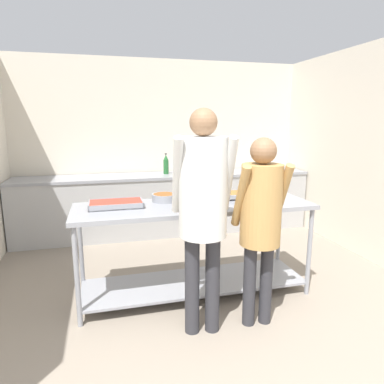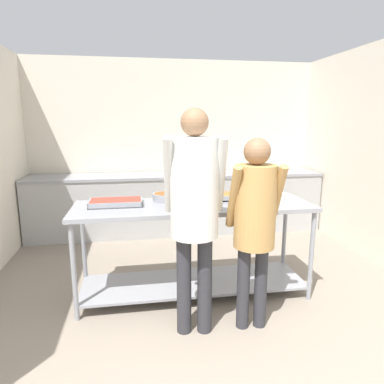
# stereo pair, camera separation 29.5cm
# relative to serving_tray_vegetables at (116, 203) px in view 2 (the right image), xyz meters

# --- Properties ---
(wall_rear) EXTENTS (4.61, 0.06, 2.65)m
(wall_rear) POSITION_rel_serving_tray_vegetables_xyz_m (0.83, 2.28, 0.37)
(wall_rear) COLOR beige
(wall_rear) RESTS_ON ground_plane
(back_counter) EXTENTS (4.45, 0.65, 0.92)m
(back_counter) POSITION_rel_serving_tray_vegetables_xyz_m (0.83, 1.91, -0.49)
(back_counter) COLOR #A8A8A8
(back_counter) RESTS_ON ground_plane
(serving_counter) EXTENTS (2.29, 0.71, 0.93)m
(serving_counter) POSITION_rel_serving_tray_vegetables_xyz_m (0.74, -0.09, -0.33)
(serving_counter) COLOR gray
(serving_counter) RESTS_ON ground_plane
(serving_tray_vegetables) EXTENTS (0.50, 0.30, 0.05)m
(serving_tray_vegetables) POSITION_rel_serving_tray_vegetables_xyz_m (0.00, 0.00, 0.00)
(serving_tray_vegetables) COLOR gray
(serving_tray_vegetables) RESTS_ON serving_counter
(sauce_pan) EXTENTS (0.39, 0.25, 0.07)m
(sauce_pan) POSITION_rel_serving_tray_vegetables_xyz_m (0.48, 0.11, 0.02)
(sauce_pan) COLOR gray
(sauce_pan) RESTS_ON serving_counter
(broccoli_bowl) EXTENTS (0.22, 0.22, 0.10)m
(broccoli_bowl) POSITION_rel_serving_tray_vegetables_xyz_m (0.82, -0.10, 0.01)
(broccoli_bowl) COLOR #3D668C
(broccoli_bowl) RESTS_ON serving_counter
(serving_tray_roast) EXTENTS (0.45, 0.27, 0.05)m
(serving_tray_roast) POSITION_rel_serving_tray_vegetables_xyz_m (1.19, 0.09, -0.00)
(serving_tray_roast) COLOR gray
(serving_tray_roast) RESTS_ON serving_counter
(plate_stack) EXTENTS (0.27, 0.27, 0.06)m
(plate_stack) POSITION_rel_serving_tray_vegetables_xyz_m (1.58, 0.04, 0.00)
(plate_stack) COLOR white
(plate_stack) RESTS_ON serving_counter
(guest_serving_left) EXTENTS (0.50, 0.39, 1.81)m
(guest_serving_left) POSITION_rel_serving_tray_vegetables_xyz_m (0.63, -0.72, 0.17)
(guest_serving_left) COLOR #2D2D33
(guest_serving_left) RESTS_ON ground_plane
(guest_serving_right) EXTENTS (0.44, 0.33, 1.59)m
(guest_serving_right) POSITION_rel_serving_tray_vegetables_xyz_m (1.12, -0.73, 0.03)
(guest_serving_right) COLOR #2D2D33
(guest_serving_right) RESTS_ON ground_plane
(water_bottle) EXTENTS (0.08, 0.08, 0.31)m
(water_bottle) POSITION_rel_serving_tray_vegetables_xyz_m (0.83, 1.94, 0.11)
(water_bottle) COLOR #23602D
(water_bottle) RESTS_ON back_counter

